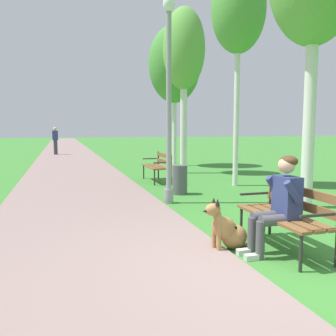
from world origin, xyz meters
name	(u,v)px	position (x,y,z in m)	size (l,w,h in m)	color
ground_plane	(270,269)	(0.00, 0.00, 0.00)	(120.00, 120.00, 0.00)	#3D8433
paved_path	(67,150)	(-1.83, 24.00, 0.02)	(3.22, 60.00, 0.04)	gray
park_bench_near	(288,211)	(0.58, 0.53, 0.51)	(0.55, 1.50, 0.85)	brown
park_bench_mid	(158,164)	(0.54, 6.92, 0.51)	(0.55, 1.50, 0.85)	brown
person_seated_on_near_bench	(279,201)	(0.37, 0.42, 0.68)	(0.74, 0.49, 1.25)	#4C4C51
dog_shepherd	(228,230)	(-0.17, 0.75, 0.26)	(0.83, 0.34, 0.71)	#B27F47
lamp_post_near	(169,99)	(-0.06, 3.82, 2.19)	(0.24, 0.24, 4.23)	gray
birch_tree_third	(239,11)	(2.38, 5.56, 4.67)	(1.45, 1.42, 5.87)	silver
birch_tree_fourth	(184,51)	(1.92, 8.63, 4.22)	(1.44, 1.57, 5.69)	silver
birch_tree_fifth	(175,65)	(2.36, 11.12, 4.19)	(2.15, 2.10, 5.79)	silver
litter_bin	(180,180)	(0.49, 4.75, 0.35)	(0.36, 0.36, 0.70)	#515156
pedestrian_distant	(55,141)	(-2.54, 18.86, 0.84)	(0.32, 0.22, 1.65)	#383842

